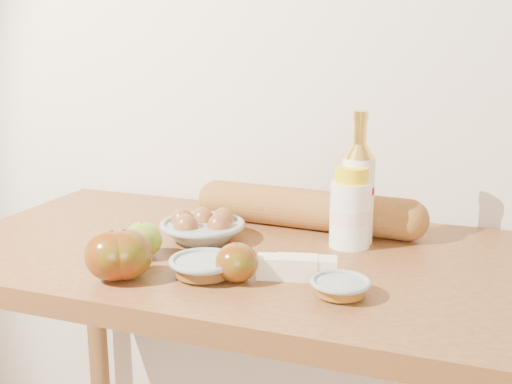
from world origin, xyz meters
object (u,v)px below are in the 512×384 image
Objects in this scene: bourbon_bottle at (358,190)px; egg_bowl at (203,228)px; cream_bottle at (350,210)px; baguette at (307,209)px; table at (262,314)px.

bourbon_bottle is 0.30m from egg_bowl.
baguette is at bearing 150.89° from cream_bottle.
cream_bottle is 0.28m from egg_bowl.
cream_bottle reaches higher than egg_bowl.
table is 0.24m from baguette.
baguette reaches higher than table.
table is 4.77× the size of bourbon_bottle.
baguette is (-0.11, 0.08, -0.03)m from cream_bottle.
cream_bottle reaches higher than baguette.
baguette is (-0.11, 0.06, -0.06)m from bourbon_bottle.
egg_bowl is at bearing -158.46° from cream_bottle.
bourbon_bottle reaches higher than baguette.
cream_bottle is 0.31× the size of baguette.
bourbon_bottle is (0.15, 0.12, 0.23)m from table.
table is 7.91× the size of cream_bottle.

